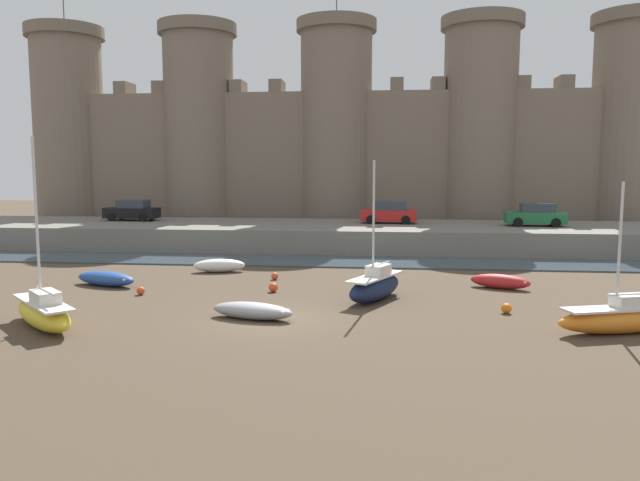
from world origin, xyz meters
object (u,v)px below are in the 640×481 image
object	(u,v)px
sailboat_foreground_right	(375,286)
mooring_buoy_off_centre	(506,308)
mooring_buoy_near_channel	(275,276)
car_quay_west	(536,215)
rowboat_midflat_centre	(252,310)
mooring_buoy_near_shore	(141,291)
sailboat_foreground_left	(622,317)
mooring_buoy_mid_mud	(273,287)
rowboat_near_channel_left	(106,278)
rowboat_midflat_right	(500,281)
car_quay_centre_west	(389,213)
car_quay_east	(132,211)
rowboat_foreground_centre	(219,265)
sailboat_near_channel_right	(43,312)

from	to	relation	value
sailboat_foreground_right	mooring_buoy_off_centre	world-z (taller)	sailboat_foreground_right
mooring_buoy_near_channel	car_quay_west	xyz separation A→B (m)	(16.31, 13.71, 2.28)
sailboat_foreground_right	rowboat_midflat_centre	bearing A→B (deg)	-139.99
mooring_buoy_near_shore	mooring_buoy_off_centre	bearing A→B (deg)	-7.06
sailboat_foreground_left	sailboat_foreground_right	bearing A→B (deg)	152.68
rowboat_midflat_centre	mooring_buoy_mid_mud	xyz separation A→B (m)	(-0.14, 5.26, -0.12)
mooring_buoy_near_channel	mooring_buoy_near_shore	world-z (taller)	mooring_buoy_near_shore
rowboat_near_channel_left	sailboat_foreground_left	distance (m)	23.11
rowboat_near_channel_left	mooring_buoy_off_centre	xyz separation A→B (m)	(18.65, -3.92, -0.17)
rowboat_midflat_right	mooring_buoy_off_centre	xyz separation A→B (m)	(-0.68, -5.26, -0.16)
sailboat_foreground_left	mooring_buoy_mid_mud	distance (m)	14.86
mooring_buoy_off_centre	mooring_buoy_mid_mud	bearing A→B (deg)	161.98
rowboat_midflat_centre	sailboat_foreground_right	world-z (taller)	sailboat_foreground_right
car_quay_centre_west	mooring_buoy_off_centre	bearing A→B (deg)	-77.80
mooring_buoy_near_channel	car_quay_centre_west	distance (m)	16.16
mooring_buoy_off_centre	rowboat_near_channel_left	bearing A→B (deg)	168.12
sailboat_foreground_left	mooring_buoy_near_shore	size ratio (longest dim) A/B	14.00
car_quay_east	mooring_buoy_off_centre	bearing A→B (deg)	-41.21
sailboat_foreground_left	rowboat_foreground_centre	xyz separation A→B (m)	(-17.64, 11.08, -0.17)
rowboat_midflat_centre	sailboat_foreground_right	distance (m)	6.11
rowboat_midflat_right	car_quay_centre_west	xyz separation A→B (m)	(-5.29, 16.04, 2.10)
car_quay_centre_west	rowboat_midflat_right	bearing A→B (deg)	-71.75
mooring_buoy_mid_mud	car_quay_west	world-z (taller)	car_quay_west
rowboat_foreground_centre	rowboat_midflat_centre	bearing A→B (deg)	-68.37
car_quay_east	car_quay_west	bearing A→B (deg)	-2.56
car_quay_west	car_quay_centre_west	world-z (taller)	same
sailboat_foreground_left	sailboat_foreground_right	distance (m)	9.93
rowboat_near_channel_left	mooring_buoy_near_channel	xyz separation A→B (m)	(8.04, 2.54, -0.19)
sailboat_foreground_left	car_quay_centre_west	distance (m)	25.32
rowboat_near_channel_left	sailboat_foreground_left	xyz separation A→B (m)	(22.17, -6.53, 0.18)
sailboat_foreground_left	car_quay_east	size ratio (longest dim) A/B	1.28
mooring_buoy_near_shore	car_quay_east	xyz separation A→B (m)	(-8.50, 19.53, 2.28)
mooring_buoy_off_centre	mooring_buoy_mid_mud	size ratio (longest dim) A/B	0.96
sailboat_foreground_left	rowboat_midflat_right	bearing A→B (deg)	109.84
car_quay_east	car_quay_centre_west	distance (m)	19.97
sailboat_near_channel_right	mooring_buoy_off_centre	world-z (taller)	sailboat_near_channel_right
sailboat_foreground_left	sailboat_foreground_right	size ratio (longest dim) A/B	0.87
sailboat_foreground_left	sailboat_near_channel_right	bearing A→B (deg)	-175.90
rowboat_midflat_right	rowboat_near_channel_left	distance (m)	19.38
rowboat_foreground_centre	mooring_buoy_mid_mud	xyz separation A→B (m)	(4.00, -5.18, -0.17)
rowboat_midflat_right	mooring_buoy_off_centre	size ratio (longest dim) A/B	7.12
sailboat_foreground_right	mooring_buoy_mid_mud	distance (m)	5.02
rowboat_midflat_centre	mooring_buoy_mid_mud	size ratio (longest dim) A/B	7.96
mooring_buoy_near_shore	sailboat_foreground_right	bearing A→B (deg)	-0.20
rowboat_foreground_centre	car_quay_centre_west	size ratio (longest dim) A/B	0.72
rowboat_near_channel_left	car_quay_centre_west	bearing A→B (deg)	51.06
mooring_buoy_mid_mud	car_quay_east	world-z (taller)	car_quay_east
rowboat_foreground_centre	rowboat_midflat_right	bearing A→B (deg)	-12.25
rowboat_midflat_centre	mooring_buoy_mid_mud	world-z (taller)	rowboat_midflat_centre
rowboat_foreground_centre	mooring_buoy_near_shore	world-z (taller)	rowboat_foreground_centre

